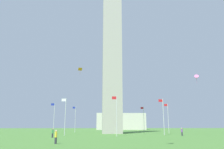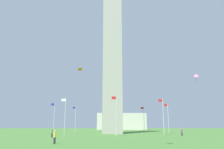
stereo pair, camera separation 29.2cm
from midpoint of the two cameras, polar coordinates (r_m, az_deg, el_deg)
ground_plane at (r=65.84m, az=-0.13°, el=-15.00°), size 260.00×260.00×0.00m
obelisk_monument at (r=69.98m, az=-0.12°, el=6.91°), size 5.75×5.75×52.27m
flagpole_n at (r=66.98m, az=-14.90°, el=-10.47°), size 1.12×0.14×8.73m
flagpole_ne at (r=54.47m, az=-12.17°, el=-10.13°), size 1.12×0.14×8.73m
flagpole_e at (r=49.13m, az=0.99°, el=-10.13°), size 1.12×0.14×8.73m
flagpole_se at (r=56.13m, az=12.94°, el=-10.17°), size 1.12×0.14×8.73m
flagpole_s at (r=68.89m, az=14.13°, el=-10.57°), size 1.12×0.14×8.73m
flagpole_sw at (r=79.16m, az=8.07°, el=-11.10°), size 1.12×0.14×8.73m
flagpole_w at (r=82.58m, az=-0.88°, el=-11.29°), size 1.12×0.14×8.73m
flagpole_nw at (r=77.99m, az=-9.60°, el=-11.02°), size 1.12×0.14×8.73m
person_yellow_shirt at (r=30.29m, az=-14.57°, el=-15.33°), size 0.32×0.32×1.73m
person_green_shirt at (r=45.56m, az=-15.29°, el=-14.38°), size 0.32×0.32×1.71m
person_purple_shirt at (r=53.76m, az=17.45°, el=-13.93°), size 0.32×0.32×1.78m
kite_orange_diamond at (r=63.73m, az=-8.37°, el=1.33°), size 1.25×1.11×1.81m
kite_pink_delta at (r=47.78m, az=20.79°, el=-0.71°), size 1.16×1.32×1.77m
distant_building at (r=125.68m, az=2.12°, el=-12.04°), size 26.54×12.13×8.79m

